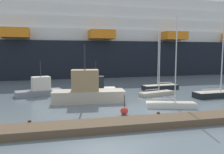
% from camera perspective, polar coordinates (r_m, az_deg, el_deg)
% --- Properties ---
extents(ground_plane, '(600.00, 600.00, 0.00)m').
position_cam_1_polar(ground_plane, '(22.81, 6.98, -7.51)').
color(ground_plane, slate).
extents(dock_pier, '(24.20, 2.37, 0.63)m').
position_cam_1_polar(dock_pier, '(18.11, 12.78, -10.41)').
color(dock_pier, brown).
rests_on(dock_pier, ground_plane).
extents(sailboat_0, '(5.89, 1.95, 10.46)m').
position_cam_1_polar(sailboat_0, '(30.44, 24.31, -3.60)').
color(sailboat_0, black).
rests_on(sailboat_0, ground_plane).
extents(sailboat_1, '(4.87, 2.50, 8.39)m').
position_cam_1_polar(sailboat_1, '(29.48, 10.81, -3.68)').
color(sailboat_1, '#BCB29E').
rests_on(sailboat_1, ground_plane).
extents(sailboat_2, '(4.82, 2.38, 8.71)m').
position_cam_1_polar(sailboat_2, '(23.34, 14.16, -6.25)').
color(sailboat_2, white).
rests_on(sailboat_2, ground_plane).
extents(sailboat_3, '(5.35, 2.08, 8.12)m').
position_cam_1_polar(sailboat_3, '(33.94, 11.67, -2.32)').
color(sailboat_3, black).
rests_on(sailboat_3, ground_plane).
extents(fishing_boat_0, '(5.75, 2.21, 4.21)m').
position_cam_1_polar(fishing_boat_0, '(30.23, -4.34, -2.56)').
color(fishing_boat_0, white).
rests_on(fishing_boat_0, ground_plane).
extents(fishing_boat_1, '(7.84, 3.21, 6.16)m').
position_cam_1_polar(fishing_boat_1, '(25.08, -6.01, -3.40)').
color(fishing_boat_1, '#BCB29E').
rests_on(fishing_boat_1, ground_plane).
extents(fishing_boat_2, '(5.77, 3.23, 4.25)m').
position_cam_1_polar(fishing_boat_2, '(30.09, -17.20, -2.77)').
color(fishing_boat_2, gray).
rests_on(fishing_boat_2, ground_plane).
extents(channel_buoy_0, '(0.67, 0.67, 1.73)m').
position_cam_1_polar(channel_buoy_0, '(20.25, 3.00, -8.23)').
color(channel_buoy_0, red).
rests_on(channel_buoy_0, ground_plane).
extents(cruise_ship, '(137.71, 25.33, 24.27)m').
position_cam_1_polar(cruise_ship, '(58.77, 2.77, 8.56)').
color(cruise_ship, black).
rests_on(cruise_ship, ground_plane).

